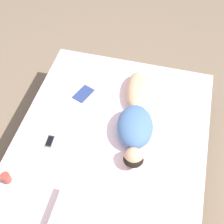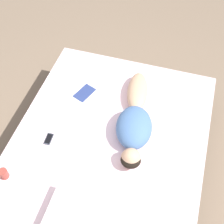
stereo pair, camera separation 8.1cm
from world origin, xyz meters
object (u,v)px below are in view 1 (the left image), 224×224
at_px(coffee_mug, 6,178).
at_px(cell_phone, 50,141).
at_px(person, 135,120).
at_px(open_magazine, 91,98).

distance_m(coffee_mug, cell_phone, 0.52).
bearing_deg(person, open_magazine, -33.55).
xyz_separation_m(coffee_mug, cell_phone, (-0.22, -0.47, -0.04)).
bearing_deg(coffee_mug, cell_phone, -114.72).
distance_m(person, open_magazine, 0.58).
distance_m(person, coffee_mug, 1.29).
relative_size(person, coffee_mug, 10.91).
bearing_deg(coffee_mug, person, -138.62).
distance_m(open_magazine, coffee_mug, 1.17).
bearing_deg(cell_phone, open_magazine, -113.83).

